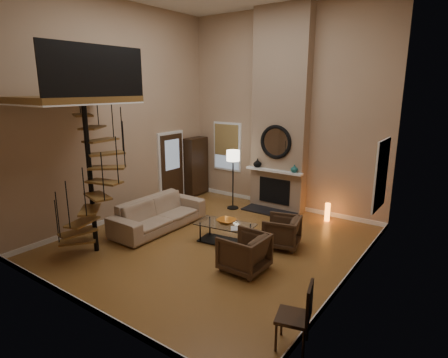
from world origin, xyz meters
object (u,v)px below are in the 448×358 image
Objects in this scene: coffee_table at (225,231)px; sofa at (159,213)px; accent_lamp at (327,212)px; side_chair at (300,313)px; armchair_near at (285,232)px; hutch at (196,166)px; floor_lamp at (233,160)px; armchair_far at (248,253)px.

sofa is at bearing -172.99° from coffee_table.
side_chair is at bearing -73.84° from accent_lamp.
side_chair is at bearing 15.95° from armchair_near.
sofa is at bearing 156.50° from side_chair.
hutch is 2.42× the size of armchair_near.
coffee_table is 2.92× the size of accent_lamp.
hutch reaches higher than floor_lamp.
armchair_far is at bearing -39.83° from hutch.
coffee_table is (3.03, -2.63, -0.67)m from hutch.
coffee_table is 3.60m from side_chair.
armchair_near is (4.23, -2.07, -0.60)m from hutch.
floor_lamp is (-1.23, 2.12, 1.13)m from coffee_table.
coffee_table is 2.70m from floor_lamp.
side_chair is (2.80, -2.25, 0.24)m from coffee_table.
armchair_near is 0.44× the size of floor_lamp.
armchair_far is 1.74× the size of accent_lamp.
side_chair is (1.70, -1.43, 0.17)m from armchair_far.
armchair_near is 3.09m from floor_lamp.
hutch is at bearing -129.90° from armchair_near.
armchair_far is (2.95, -0.59, -0.04)m from sofa.
armchair_far is 2.23m from side_chair.
hutch is at bearing 139.04° from coffee_table.
armchair_far is 1.37m from coffee_table.
floor_lamp is 3.59× the size of accent_lamp.
coffee_table is at bearing -125.75° from armchair_far.
floor_lamp is 6.02m from side_chair.
floor_lamp reaches higher than sofa.
side_chair reaches higher than coffee_table.
floor_lamp is (-2.44, 1.57, 1.06)m from armchair_near.
coffee_table is at bearing -79.15° from armchair_near.
floor_lamp is (-2.33, 2.94, 1.06)m from armchair_far.
accent_lamp reaches higher than coffee_table.
coffee_table is at bearing -117.17° from accent_lamp.
hutch is 1.92m from floor_lamp.
side_chair is (1.43, -4.93, 0.28)m from accent_lamp.
accent_lamp is (3.22, 2.91, -0.15)m from sofa.
side_chair is at bearing -38.74° from coffee_table.
armchair_near is at bearing -94.60° from accent_lamp.
sofa is at bearing -137.95° from accent_lamp.
floor_lamp reaches higher than armchair_near.
sofa is 3.15m from armchair_near.
armchair_near is 2.14m from accent_lamp.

